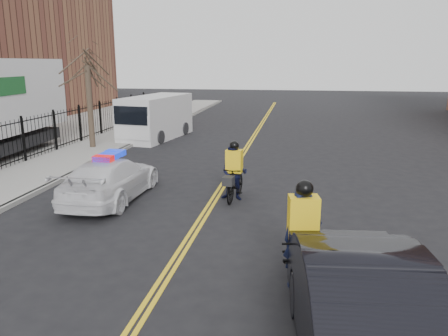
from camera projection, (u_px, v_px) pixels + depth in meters
name	position (u px, v px, depth m)	size (l,w,h in m)	color
ground	(192.00, 234.00, 11.21)	(120.00, 120.00, 0.00)	black
center_line_left	(234.00, 164.00, 18.89)	(0.10, 60.00, 0.01)	yellow
center_line_right	(238.00, 164.00, 18.86)	(0.10, 60.00, 0.01)	yellow
sidewalk	(75.00, 156.00, 20.08)	(3.00, 60.00, 0.15)	gray
curb	(106.00, 158.00, 19.84)	(0.20, 60.00, 0.15)	gray
iron_fence	(43.00, 136.00, 20.11)	(0.12, 28.00, 2.00)	black
street_tree	(88.00, 78.00, 21.20)	(3.20, 3.20, 4.80)	#392D21
police_cruiser	(111.00, 179.00, 13.92)	(1.94, 4.70, 1.52)	white
dark_sedan	(370.00, 326.00, 5.86)	(1.82, 5.22, 1.72)	black
cargo_van	(155.00, 118.00, 24.99)	(2.92, 6.03, 2.43)	silver
cyclist_near	(302.00, 250.00, 8.47)	(1.12, 2.30, 2.16)	black
cyclist_far	(234.00, 177.00, 13.89)	(0.92, 1.94, 1.91)	black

